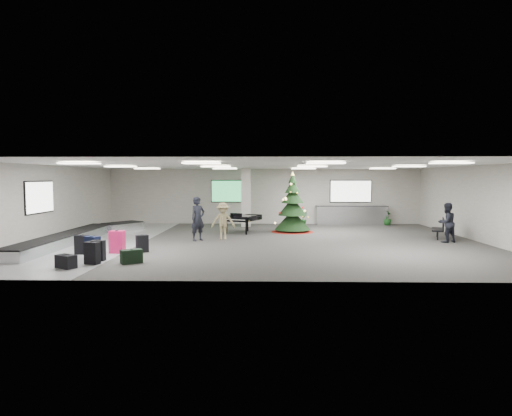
{
  "coord_description": "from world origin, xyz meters",
  "views": [
    {
      "loc": [
        0.07,
        -17.85,
        2.66
      ],
      "look_at": [
        -0.35,
        1.0,
        1.34
      ],
      "focal_mm": 30.0,
      "sensor_mm": 36.0,
      "label": 1
    }
  ],
  "objects_px": {
    "christmas_tree": "(292,211)",
    "potted_plant_left": "(303,219)",
    "traveler_a": "(198,219)",
    "traveler_b": "(223,221)",
    "grand_piano": "(241,218)",
    "pink_suitcase": "(117,242)",
    "traveler_bench": "(447,223)",
    "potted_plant_right": "(387,218)",
    "baggage_carousel": "(79,236)",
    "bench": "(440,227)",
    "service_counter": "(351,215)"
  },
  "relations": [
    {
      "from": "pink_suitcase",
      "to": "traveler_a",
      "type": "distance_m",
      "value": 3.95
    },
    {
      "from": "potted_plant_left",
      "to": "pink_suitcase",
      "type": "bearing_deg",
      "value": -130.72
    },
    {
      "from": "potted_plant_left",
      "to": "potted_plant_right",
      "type": "relative_size",
      "value": 1.02
    },
    {
      "from": "potted_plant_left",
      "to": "potted_plant_right",
      "type": "distance_m",
      "value": 4.87
    },
    {
      "from": "traveler_a",
      "to": "traveler_b",
      "type": "bearing_deg",
      "value": -22.78
    },
    {
      "from": "service_counter",
      "to": "traveler_bench",
      "type": "height_order",
      "value": "traveler_bench"
    },
    {
      "from": "service_counter",
      "to": "pink_suitcase",
      "type": "xyz_separation_m",
      "value": [
        -10.18,
        -9.61,
        -0.15
      ]
    },
    {
      "from": "traveler_a",
      "to": "grand_piano",
      "type": "bearing_deg",
      "value": 13.08
    },
    {
      "from": "baggage_carousel",
      "to": "potted_plant_left",
      "type": "bearing_deg",
      "value": 29.49
    },
    {
      "from": "pink_suitcase",
      "to": "traveler_a",
      "type": "relative_size",
      "value": 0.44
    },
    {
      "from": "christmas_tree",
      "to": "traveler_a",
      "type": "relative_size",
      "value": 1.6
    },
    {
      "from": "christmas_tree",
      "to": "traveler_a",
      "type": "bearing_deg",
      "value": -143.62
    },
    {
      "from": "christmas_tree",
      "to": "potted_plant_right",
      "type": "bearing_deg",
      "value": 29.44
    },
    {
      "from": "traveler_bench",
      "to": "pink_suitcase",
      "type": "bearing_deg",
      "value": -7.73
    },
    {
      "from": "baggage_carousel",
      "to": "service_counter",
      "type": "height_order",
      "value": "service_counter"
    },
    {
      "from": "christmas_tree",
      "to": "traveler_bench",
      "type": "distance_m",
      "value": 7.02
    },
    {
      "from": "baggage_carousel",
      "to": "potted_plant_left",
      "type": "distance_m",
      "value": 11.49
    },
    {
      "from": "baggage_carousel",
      "to": "service_counter",
      "type": "bearing_deg",
      "value": 27.67
    },
    {
      "from": "baggage_carousel",
      "to": "traveler_b",
      "type": "height_order",
      "value": "traveler_b"
    },
    {
      "from": "pink_suitcase",
      "to": "grand_piano",
      "type": "distance_m",
      "value": 7.12
    },
    {
      "from": "traveler_bench",
      "to": "christmas_tree",
      "type": "bearing_deg",
      "value": -49.1
    },
    {
      "from": "baggage_carousel",
      "to": "potted_plant_left",
      "type": "height_order",
      "value": "potted_plant_left"
    },
    {
      "from": "traveler_a",
      "to": "potted_plant_right",
      "type": "bearing_deg",
      "value": -12.24
    },
    {
      "from": "bench",
      "to": "potted_plant_left",
      "type": "xyz_separation_m",
      "value": [
        -5.59,
        4.55,
        -0.09
      ]
    },
    {
      "from": "potted_plant_right",
      "to": "traveler_a",
      "type": "bearing_deg",
      "value": -147.43
    },
    {
      "from": "baggage_carousel",
      "to": "traveler_bench",
      "type": "relative_size",
      "value": 5.9
    },
    {
      "from": "grand_piano",
      "to": "traveler_b",
      "type": "bearing_deg",
      "value": -82.86
    },
    {
      "from": "grand_piano",
      "to": "potted_plant_right",
      "type": "xyz_separation_m",
      "value": [
        8.06,
        3.52,
        -0.3
      ]
    },
    {
      "from": "traveler_b",
      "to": "potted_plant_left",
      "type": "xyz_separation_m",
      "value": [
        3.93,
        5.01,
        -0.38
      ]
    },
    {
      "from": "pink_suitcase",
      "to": "christmas_tree",
      "type": "xyz_separation_m",
      "value": [
        6.59,
        6.21,
        0.62
      ]
    },
    {
      "from": "grand_piano",
      "to": "potted_plant_left",
      "type": "height_order",
      "value": "grand_piano"
    },
    {
      "from": "pink_suitcase",
      "to": "traveler_a",
      "type": "xyz_separation_m",
      "value": [
        2.38,
        3.11,
        0.53
      ]
    },
    {
      "from": "traveler_b",
      "to": "bench",
      "type": "bearing_deg",
      "value": -1.48
    },
    {
      "from": "service_counter",
      "to": "grand_piano",
      "type": "xyz_separation_m",
      "value": [
        -6.1,
        -3.79,
        0.17
      ]
    },
    {
      "from": "service_counter",
      "to": "potted_plant_left",
      "type": "xyz_separation_m",
      "value": [
        -2.84,
        -1.08,
        -0.12
      ]
    },
    {
      "from": "potted_plant_left",
      "to": "traveler_bench",
      "type": "bearing_deg",
      "value": -46.69
    },
    {
      "from": "bench",
      "to": "pink_suitcase",
      "type": "bearing_deg",
      "value": -142.17
    },
    {
      "from": "christmas_tree",
      "to": "potted_plant_left",
      "type": "distance_m",
      "value": 2.52
    },
    {
      "from": "pink_suitcase",
      "to": "christmas_tree",
      "type": "bearing_deg",
      "value": 50.45
    },
    {
      "from": "traveler_b",
      "to": "grand_piano",
      "type": "bearing_deg",
      "value": 69.45
    },
    {
      "from": "traveler_b",
      "to": "potted_plant_left",
      "type": "height_order",
      "value": "traveler_b"
    },
    {
      "from": "baggage_carousel",
      "to": "grand_piano",
      "type": "bearing_deg",
      "value": 23.61
    },
    {
      "from": "pink_suitcase",
      "to": "traveler_b",
      "type": "distance_m",
      "value": 4.92
    },
    {
      "from": "grand_piano",
      "to": "bench",
      "type": "distance_m",
      "value": 9.04
    },
    {
      "from": "traveler_a",
      "to": "pink_suitcase",
      "type": "bearing_deg",
      "value": -172.26
    },
    {
      "from": "traveler_b",
      "to": "potted_plant_right",
      "type": "height_order",
      "value": "traveler_b"
    },
    {
      "from": "traveler_bench",
      "to": "baggage_carousel",
      "type": "bearing_deg",
      "value": -20.42
    },
    {
      "from": "christmas_tree",
      "to": "potted_plant_left",
      "type": "xyz_separation_m",
      "value": [
        0.76,
        2.32,
        -0.6
      ]
    },
    {
      "from": "pink_suitcase",
      "to": "christmas_tree",
      "type": "distance_m",
      "value": 9.07
    },
    {
      "from": "christmas_tree",
      "to": "potted_plant_left",
      "type": "bearing_deg",
      "value": 71.98
    }
  ]
}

